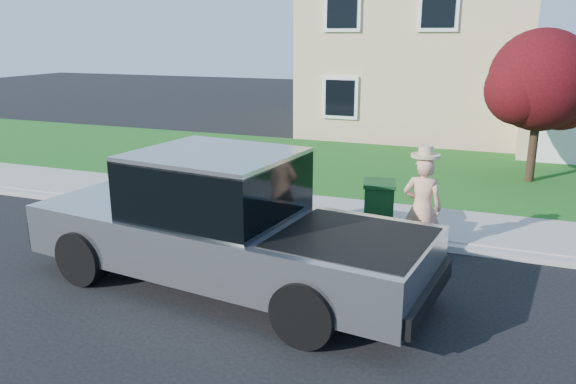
# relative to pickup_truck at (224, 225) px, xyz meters

# --- Properties ---
(ground) EXTENTS (80.00, 80.00, 0.00)m
(ground) POSITION_rel_pickup_truck_xyz_m (0.53, -0.20, -0.97)
(ground) COLOR black
(ground) RESTS_ON ground
(curb) EXTENTS (40.00, 0.20, 0.12)m
(curb) POSITION_rel_pickup_truck_xyz_m (1.53, 2.70, -0.91)
(curb) COLOR gray
(curb) RESTS_ON ground
(sidewalk) EXTENTS (40.00, 2.00, 0.15)m
(sidewalk) POSITION_rel_pickup_truck_xyz_m (1.53, 3.80, -0.90)
(sidewalk) COLOR gray
(sidewalk) RESTS_ON ground
(lawn) EXTENTS (40.00, 7.00, 0.10)m
(lawn) POSITION_rel_pickup_truck_xyz_m (1.53, 8.30, -0.92)
(lawn) COLOR #195217
(lawn) RESTS_ON ground
(house) EXTENTS (14.00, 11.30, 6.85)m
(house) POSITION_rel_pickup_truck_xyz_m (1.84, 16.18, 2.19)
(house) COLOR tan
(house) RESTS_ON ground
(pickup_truck) EXTENTS (6.57, 2.91, 2.09)m
(pickup_truck) POSITION_rel_pickup_truck_xyz_m (0.00, 0.00, 0.00)
(pickup_truck) COLOR black
(pickup_truck) RESTS_ON ground
(woman) EXTENTS (0.67, 0.48, 1.99)m
(woman) POSITION_rel_pickup_truck_xyz_m (2.65, 2.18, -0.03)
(woman) COLOR #E2A37C
(woman) RESTS_ON ground
(ornamental_tree) EXTENTS (2.79, 2.52, 3.83)m
(ornamental_tree) POSITION_rel_pickup_truck_xyz_m (4.62, 8.24, 1.57)
(ornamental_tree) COLOR black
(ornamental_tree) RESTS_ON lawn
(trash_bin) EXTENTS (0.72, 0.79, 0.96)m
(trash_bin) POSITION_rel_pickup_truck_xyz_m (1.76, 2.90, -0.34)
(trash_bin) COLOR #103C17
(trash_bin) RESTS_ON sidewalk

